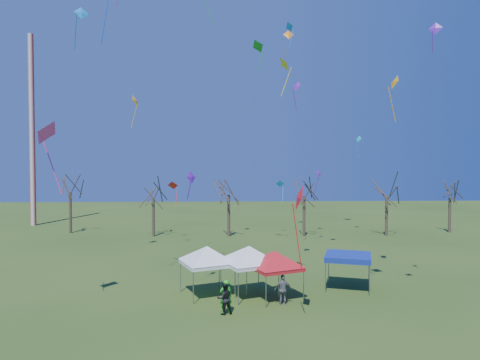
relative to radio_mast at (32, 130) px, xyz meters
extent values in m
plane|color=#2D4B18|center=(28.00, -34.00, -12.50)|extent=(140.00, 140.00, 0.00)
cylinder|color=silver|center=(0.00, 0.00, 0.00)|extent=(0.70, 0.70, 25.00)
cylinder|color=#3D2D21|center=(7.15, -6.62, -10.11)|extent=(0.32, 0.32, 4.78)
cylinder|color=#3D2D21|center=(17.23, -9.35, -10.36)|extent=(0.32, 0.32, 4.28)
cylinder|color=#3D2D21|center=(25.63, -9.62, -10.18)|extent=(0.32, 0.32, 4.64)
cylinder|color=#3D2D21|center=(34.03, -9.96, -10.26)|extent=(0.32, 0.32, 4.49)
cylinder|color=#3D2D21|center=(43.36, -10.00, -10.26)|extent=(0.32, 0.32, 4.47)
cylinder|color=#3D2D21|center=(51.72, -7.93, -10.38)|extent=(0.32, 0.32, 4.23)
cylinder|color=gray|center=(23.31, -32.87, -11.57)|extent=(0.06, 0.06, 1.86)
cylinder|color=gray|center=(22.34, -30.46, -11.57)|extent=(0.06, 0.06, 1.86)
cylinder|color=gray|center=(25.72, -31.90, -11.57)|extent=(0.06, 0.06, 1.86)
cylinder|color=gray|center=(24.76, -29.49, -11.57)|extent=(0.06, 0.06, 1.86)
cube|color=white|center=(24.03, -31.18, -10.53)|extent=(3.62, 3.62, 0.22)
pyramid|color=white|center=(24.03, -31.18, -9.49)|extent=(3.66, 3.66, 0.93)
cylinder|color=gray|center=(25.87, -33.15, -11.56)|extent=(0.06, 0.06, 1.88)
cylinder|color=gray|center=(24.87, -30.71, -11.56)|extent=(0.06, 0.06, 1.88)
cylinder|color=gray|center=(28.31, -32.15, -11.56)|extent=(0.06, 0.06, 1.88)
cylinder|color=gray|center=(27.31, -29.72, -11.56)|extent=(0.06, 0.06, 1.88)
cube|color=white|center=(26.59, -31.43, -10.51)|extent=(3.68, 3.68, 0.23)
pyramid|color=white|center=(26.59, -31.43, -9.45)|extent=(3.69, 3.69, 0.94)
cylinder|color=gray|center=(27.40, -33.66, -11.62)|extent=(0.05, 0.05, 1.77)
cylinder|color=gray|center=(26.45, -31.38, -11.62)|extent=(0.05, 0.05, 1.77)
cylinder|color=gray|center=(29.68, -32.71, -11.62)|extent=(0.05, 0.05, 1.77)
cylinder|color=gray|center=(28.73, -30.43, -11.62)|extent=(0.05, 0.05, 1.77)
cube|color=red|center=(28.07, -32.05, -10.63)|extent=(3.46, 3.46, 0.21)
pyramid|color=red|center=(28.07, -32.05, -9.64)|extent=(3.46, 3.46, 0.88)
cylinder|color=gray|center=(31.38, -30.99, -11.56)|extent=(0.06, 0.06, 1.88)
cylinder|color=gray|center=(32.20, -28.49, -11.56)|extent=(0.06, 0.06, 1.88)
cylinder|color=gray|center=(33.88, -31.81, -11.56)|extent=(0.06, 0.06, 1.88)
cylinder|color=gray|center=(34.70, -29.31, -11.56)|extent=(0.06, 0.06, 1.88)
cube|color=navy|center=(33.04, -30.15, -10.51)|extent=(3.55, 3.55, 0.23)
cube|color=navy|center=(33.04, -30.15, -10.34)|extent=(3.55, 3.55, 0.11)
imported|color=slate|center=(28.42, -33.15, -11.65)|extent=(1.03, 0.49, 1.70)
imported|color=green|center=(25.16, -34.51, -11.59)|extent=(0.73, 0.55, 1.81)
imported|color=black|center=(25.09, -34.59, -11.65)|extent=(0.95, 0.82, 1.69)
cone|color=#168AF2|center=(30.44, -22.15, 6.71)|extent=(0.83, 0.93, 0.74)
cube|color=#168AF2|center=(30.57, -22.34, 5.73)|extent=(0.43, 0.30, 1.56)
cube|color=blue|center=(18.23, -31.86, 4.00)|extent=(0.44, 0.52, 3.19)
cone|color=#169426|center=(28.13, -19.17, 5.95)|extent=(1.52, 1.57, 1.06)
cube|color=#169426|center=(28.36, -19.46, 4.68)|extent=(0.62, 0.52, 1.92)
cone|color=#5C19B0|center=(23.01, -30.07, -5.31)|extent=(0.74, 0.75, 0.78)
cube|color=#5C19B0|center=(22.88, -30.21, -6.12)|extent=(0.33, 0.32, 1.24)
cone|color=#5F1BC3|center=(35.85, -35.52, 2.42)|extent=(0.70, 0.54, 0.67)
cube|color=#5F1BC3|center=(35.73, -35.44, 1.73)|extent=(0.20, 0.30, 1.04)
cone|color=purple|center=(30.45, -25.47, 1.29)|extent=(0.80, 0.94, 0.79)
cube|color=purple|center=(30.36, -25.33, 0.30)|extent=(0.34, 0.22, 1.58)
cone|color=#F8A91A|center=(16.20, -13.48, 1.93)|extent=(0.87, 1.49, 1.35)
cube|color=#F8A91A|center=(16.13, -13.83, 0.35)|extent=(0.74, 0.19, 2.48)
cone|color=purple|center=(34.72, -14.19, -5.38)|extent=(0.73, 0.61, 0.69)
cube|color=purple|center=(34.42, -14.40, -6.53)|extent=(0.47, 0.66, 1.96)
cone|color=#1590E8|center=(31.01, -12.41, -6.50)|extent=(0.89, 0.58, 0.77)
cube|color=#1590E8|center=(31.29, -12.45, -7.53)|extent=(0.14, 0.59, 1.65)
cone|color=yellow|center=(28.76, -31.12, 1.59)|extent=(0.81, 1.11, 0.87)
cube|color=yellow|center=(28.81, -31.44, 0.46)|extent=(0.67, 0.15, 1.78)
cone|color=orange|center=(32.09, -10.77, 9.54)|extent=(1.21, 0.62, 1.12)
cube|color=orange|center=(31.73, -10.78, 8.23)|extent=(0.06, 0.76, 2.05)
cone|color=red|center=(20.11, -15.21, -6.50)|extent=(1.15, 0.90, 0.86)
cube|color=red|center=(20.46, -15.27, -7.71)|extent=(0.18, 0.76, 1.92)
cube|color=green|center=(23.72, -17.26, 9.55)|extent=(0.95, 0.31, 2.46)
cone|color=#0DAACE|center=(40.32, -9.27, -1.59)|extent=(0.71, 0.88, 0.77)
cube|color=#0DAACE|center=(40.24, -9.13, -2.76)|extent=(0.33, 0.21, 1.96)
cone|color=red|center=(28.70, -36.36, -6.14)|extent=(0.50, 1.32, 1.29)
cube|color=red|center=(28.70, -36.13, -8.14)|extent=(0.51, 0.05, 3.34)
cone|color=#1481D8|center=(14.34, -23.99, 6.95)|extent=(1.19, 0.97, 1.06)
cube|color=#1481D8|center=(13.95, -24.22, 5.47)|extent=(0.51, 0.82, 2.43)
cone|color=#E633A9|center=(15.70, -34.17, -2.81)|extent=(1.34, 1.72, 1.30)
cube|color=#E633A9|center=(15.80, -33.65, -4.67)|extent=(1.09, 0.27, 2.96)
cone|color=orange|center=(36.52, -28.64, 1.04)|extent=(0.61, 1.08, 0.97)
cube|color=orange|center=(36.49, -28.35, -0.43)|extent=(0.61, 0.11, 2.43)
camera|label=1|loc=(25.03, -57.11, -4.55)|focal=32.00mm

